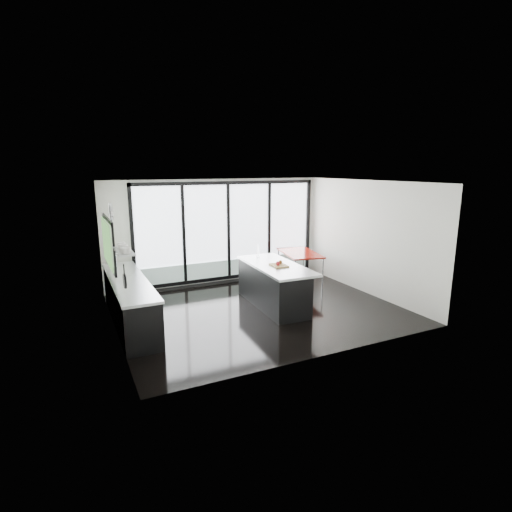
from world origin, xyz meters
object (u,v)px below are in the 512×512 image
island (273,285)px  red_table (300,267)px  bar_stool_near (297,294)px  bar_stool_far (284,288)px

island → red_table: bearing=41.7°
island → bar_stool_near: size_ratio=3.40×
bar_stool_near → red_table: (1.26, 1.90, 0.06)m
island → bar_stool_far: (0.37, 0.13, -0.17)m
island → red_table: island is taller
bar_stool_near → red_table: size_ratio=0.46×
bar_stool_near → bar_stool_far: size_ratio=1.12×
bar_stool_far → red_table: red_table is taller
island → bar_stool_near: island is taller
bar_stool_far → red_table: bearing=65.1°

